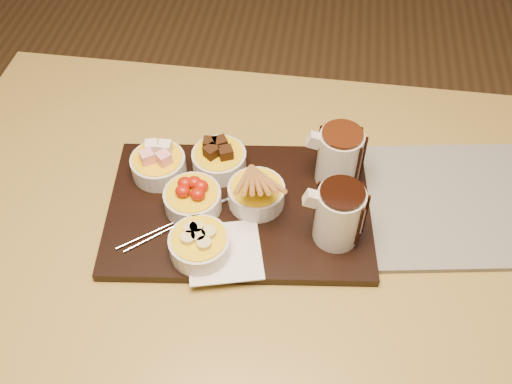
# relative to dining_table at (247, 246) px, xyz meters

# --- Properties ---
(ground) EXTENTS (5.00, 5.00, 0.00)m
(ground) POSITION_rel_dining_table_xyz_m (0.00, 0.00, -0.65)
(ground) COLOR #54371D
(ground) RESTS_ON ground
(dining_table) EXTENTS (1.20, 0.80, 0.75)m
(dining_table) POSITION_rel_dining_table_xyz_m (0.00, 0.00, 0.00)
(dining_table) COLOR #A0863B
(dining_table) RESTS_ON ground
(serving_board) EXTENTS (0.49, 0.35, 0.02)m
(serving_board) POSITION_rel_dining_table_xyz_m (-0.01, 0.00, 0.11)
(serving_board) COLOR black
(serving_board) RESTS_ON dining_table
(napkin) EXTENTS (0.15, 0.15, 0.00)m
(napkin) POSITION_rel_dining_table_xyz_m (-0.02, -0.10, 0.12)
(napkin) COLOR white
(napkin) RESTS_ON serving_board
(bowl_marshmallows) EXTENTS (0.10, 0.10, 0.04)m
(bowl_marshmallows) POSITION_rel_dining_table_xyz_m (-0.17, 0.06, 0.14)
(bowl_marshmallows) COLOR beige
(bowl_marshmallows) RESTS_ON serving_board
(bowl_cake) EXTENTS (0.10, 0.10, 0.04)m
(bowl_cake) POSITION_rel_dining_table_xyz_m (-0.06, 0.09, 0.14)
(bowl_cake) COLOR beige
(bowl_cake) RESTS_ON serving_board
(bowl_strawberries) EXTENTS (0.10, 0.10, 0.04)m
(bowl_strawberries) POSITION_rel_dining_table_xyz_m (-0.09, -0.01, 0.14)
(bowl_strawberries) COLOR beige
(bowl_strawberries) RESTS_ON serving_board
(bowl_biscotti) EXTENTS (0.10, 0.10, 0.04)m
(bowl_biscotti) POSITION_rel_dining_table_xyz_m (0.02, 0.02, 0.14)
(bowl_biscotti) COLOR beige
(bowl_biscotti) RESTS_ON serving_board
(bowl_bananas) EXTENTS (0.10, 0.10, 0.04)m
(bowl_bananas) POSITION_rel_dining_table_xyz_m (-0.06, -0.10, 0.14)
(bowl_bananas) COLOR beige
(bowl_bananas) RESTS_ON serving_board
(pitcher_dark_chocolate) EXTENTS (0.09, 0.09, 0.11)m
(pitcher_dark_chocolate) POSITION_rel_dining_table_xyz_m (0.16, -0.04, 0.17)
(pitcher_dark_chocolate) COLOR silver
(pitcher_dark_chocolate) RESTS_ON serving_board
(pitcher_milk_chocolate) EXTENTS (0.09, 0.09, 0.11)m
(pitcher_milk_chocolate) POSITION_rel_dining_table_xyz_m (0.15, 0.09, 0.17)
(pitcher_milk_chocolate) COLOR silver
(pitcher_milk_chocolate) RESTS_ON serving_board
(fondue_skewers) EXTENTS (0.19, 0.22, 0.01)m
(fondue_skewers) POSITION_rel_dining_table_xyz_m (-0.10, -0.04, 0.12)
(fondue_skewers) COLOR silver
(fondue_skewers) RESTS_ON serving_board
(newspaper) EXTENTS (0.40, 0.34, 0.01)m
(newspaper) POSITION_rel_dining_table_xyz_m (0.35, 0.07, 0.10)
(newspaper) COLOR beige
(newspaper) RESTS_ON dining_table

